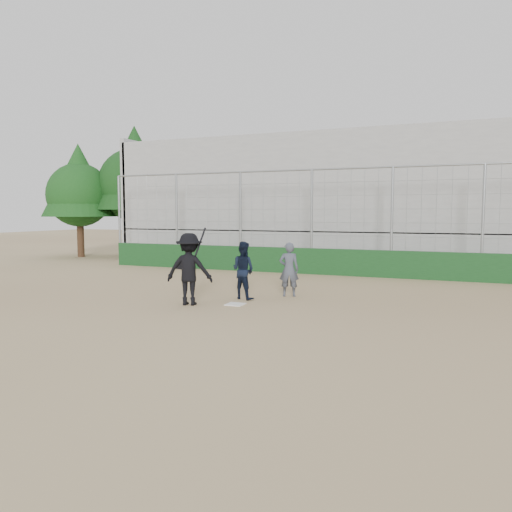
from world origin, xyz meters
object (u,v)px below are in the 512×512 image
at_px(catcher_crouched, 243,280).
at_px(equipment_bag, 184,266).
at_px(batter_at_plate, 189,269).
at_px(umpire, 289,272).

height_order(catcher_crouched, equipment_bag, catcher_crouched).
xyz_separation_m(batter_at_plate, catcher_crouched, (0.94, 1.30, -0.39)).
relative_size(batter_at_plate, umpire, 1.44).
bearing_deg(equipment_bag, batter_at_plate, -58.50).
xyz_separation_m(catcher_crouched, equipment_bag, (-5.19, 5.65, -0.39)).
height_order(batter_at_plate, umpire, batter_at_plate).
height_order(catcher_crouched, umpire, umpire).
height_order(batter_at_plate, equipment_bag, batter_at_plate).
xyz_separation_m(catcher_crouched, umpire, (1.02, 0.90, 0.15)).
xyz_separation_m(umpire, equipment_bag, (-6.22, 4.76, -0.54)).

